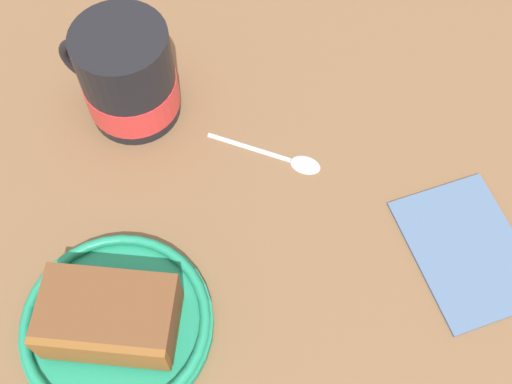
% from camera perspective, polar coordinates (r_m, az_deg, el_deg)
% --- Properties ---
extents(ground_plane, '(1.16, 1.16, 0.04)m').
position_cam_1_polar(ground_plane, '(0.62, -5.33, -2.31)').
color(ground_plane, brown).
extents(small_plate, '(0.16, 0.16, 0.02)m').
position_cam_1_polar(small_plate, '(0.56, -12.16, -11.27)').
color(small_plate, '#1E8C66').
rests_on(small_plate, ground_plane).
extents(cake_slice, '(0.12, 0.12, 0.05)m').
position_cam_1_polar(cake_slice, '(0.54, -12.74, -10.70)').
color(cake_slice, brown).
rests_on(cake_slice, small_plate).
extents(tea_mug, '(0.09, 0.11, 0.11)m').
position_cam_1_polar(tea_mug, '(0.64, -11.21, 9.79)').
color(tea_mug, black).
rests_on(tea_mug, ground_plane).
extents(teaspoon, '(0.08, 0.10, 0.01)m').
position_cam_1_polar(teaspoon, '(0.63, 2.81, 3.02)').
color(teaspoon, silver).
rests_on(teaspoon, ground_plane).
extents(folded_napkin, '(0.13, 0.16, 0.01)m').
position_cam_1_polar(folded_napkin, '(0.61, 18.11, -4.83)').
color(folded_napkin, slate).
rests_on(folded_napkin, ground_plane).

